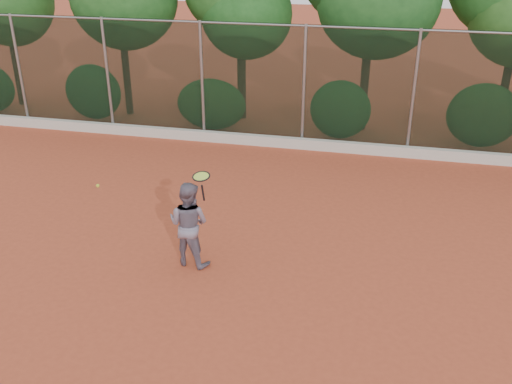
# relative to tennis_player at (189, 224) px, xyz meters

# --- Properties ---
(ground) EXTENTS (80.00, 80.00, 0.00)m
(ground) POSITION_rel_tennis_player_xyz_m (1.11, -0.20, -0.84)
(ground) COLOR #B14629
(ground) RESTS_ON ground
(concrete_curb) EXTENTS (24.00, 0.20, 0.30)m
(concrete_curb) POSITION_rel_tennis_player_xyz_m (1.11, 6.62, -0.69)
(concrete_curb) COLOR beige
(concrete_curb) RESTS_ON ground
(tennis_player) EXTENTS (0.92, 0.78, 1.68)m
(tennis_player) POSITION_rel_tennis_player_xyz_m (0.00, 0.00, 0.00)
(tennis_player) COLOR slate
(tennis_player) RESTS_ON ground
(chainlink_fence) EXTENTS (24.09, 0.09, 3.50)m
(chainlink_fence) POSITION_rel_tennis_player_xyz_m (1.11, 6.80, 1.02)
(chainlink_fence) COLOR black
(chainlink_fence) RESTS_ON ground
(tennis_racket) EXTENTS (0.37, 0.37, 0.56)m
(tennis_racket) POSITION_rel_tennis_player_xyz_m (0.33, -0.13, 1.02)
(tennis_racket) COLOR black
(tennis_racket) RESTS_ON ground
(tennis_ball_in_flight) EXTENTS (0.07, 0.07, 0.07)m
(tennis_ball_in_flight) POSITION_rel_tennis_player_xyz_m (-1.76, -0.04, 0.63)
(tennis_ball_in_flight) COLOR gold
(tennis_ball_in_flight) RESTS_ON ground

